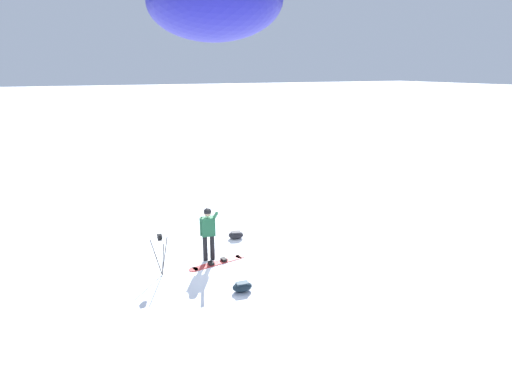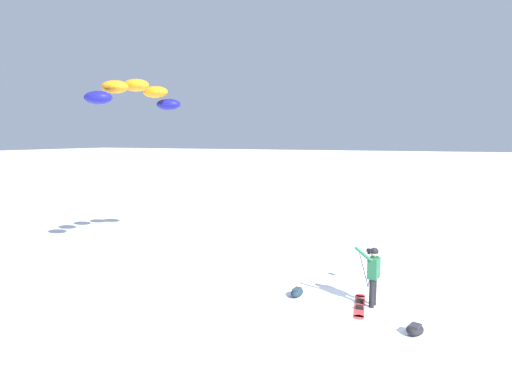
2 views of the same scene
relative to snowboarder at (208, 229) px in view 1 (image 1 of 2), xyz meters
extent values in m
plane|color=white|center=(-0.40, 0.49, -1.02)|extent=(300.00, 300.00, 0.00)
cylinder|color=black|center=(-0.11, 0.01, -0.61)|extent=(0.14, 0.14, 0.81)
cylinder|color=black|center=(0.11, -0.02, -0.61)|extent=(0.14, 0.14, 0.81)
cube|color=#1E5938|center=(0.00, -0.01, 0.08)|extent=(0.43, 0.31, 0.58)
sphere|color=tan|center=(0.00, -0.01, 0.51)|extent=(0.22, 0.22, 0.22)
sphere|color=black|center=(0.00, -0.01, 0.54)|extent=(0.23, 0.23, 0.23)
cylinder|color=#1E5938|center=(-0.15, 0.26, 0.48)|extent=(0.16, 0.53, 0.40)
cylinder|color=#1E5938|center=(0.19, -0.06, 0.08)|extent=(0.09, 0.09, 0.58)
cube|color=#B23333|center=(-0.16, 0.32, -1.01)|extent=(1.60, 0.50, 0.02)
cylinder|color=#B23333|center=(-0.94, 0.20, -1.01)|extent=(0.28, 0.28, 0.02)
cylinder|color=#B23333|center=(0.63, 0.43, -1.01)|extent=(0.28, 0.28, 0.02)
cube|color=black|center=(-0.37, 0.29, -0.96)|extent=(0.17, 0.22, 0.08)
cube|color=black|center=(0.06, 0.35, -0.96)|extent=(0.17, 0.22, 0.08)
ellipsoid|color=navy|center=(2.70, 8.54, 4.97)|extent=(0.92, 1.17, 0.44)
ellipsoid|color=black|center=(-1.38, -1.19, -0.89)|extent=(0.60, 0.52, 0.25)
cube|color=#2C2C33|center=(-1.38, -1.19, -0.81)|extent=(0.36, 0.31, 0.08)
cylinder|color=#262628|center=(1.50, 0.49, -0.49)|extent=(0.07, 0.31, 1.07)
cylinder|color=#262628|center=(1.40, 0.27, -0.49)|extent=(0.27, 0.19, 1.07)
cylinder|color=#262628|center=(1.64, 0.26, -0.49)|extent=(0.27, 0.20, 1.07)
cube|color=black|center=(1.52, 0.35, 0.08)|extent=(0.10, 0.10, 0.06)
cube|color=black|center=(1.52, 0.35, 0.16)|extent=(0.12, 0.16, 0.10)
ellipsoid|color=#192833|center=(-0.18, 2.14, -0.89)|extent=(0.56, 0.38, 0.26)
cube|color=#263A47|center=(-0.18, 2.14, -0.80)|extent=(0.34, 0.23, 0.08)
camera|label=1|loc=(3.60, 11.04, 4.60)|focal=28.95mm
camera|label=2|loc=(-11.67, -1.56, 3.64)|focal=29.70mm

